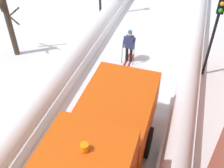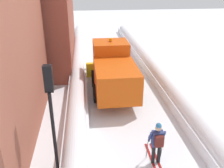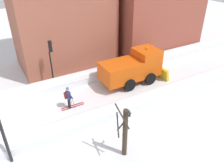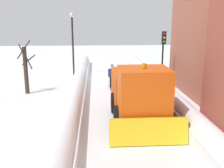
% 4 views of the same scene
% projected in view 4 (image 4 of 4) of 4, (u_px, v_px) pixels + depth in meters
% --- Properties ---
extents(ground_plane, '(80.00, 80.00, 0.00)m').
position_uv_depth(ground_plane, '(126.00, 118.00, 13.34)').
color(ground_plane, white).
extents(snowbank_left, '(1.10, 36.00, 1.11)m').
position_uv_depth(snowbank_left, '(179.00, 108.00, 13.39)').
color(snowbank_left, white).
rests_on(snowbank_left, ground).
extents(snowbank_right, '(1.10, 36.00, 1.04)m').
position_uv_depth(snowbank_right, '(72.00, 111.00, 13.06)').
color(snowbank_right, white).
rests_on(snowbank_right, ground).
extents(plow_truck, '(3.20, 5.98, 3.12)m').
position_uv_depth(plow_truck, '(138.00, 91.00, 12.87)').
color(plow_truck, '#DB510F').
rests_on(plow_truck, ground).
extents(skier, '(0.62, 1.80, 1.81)m').
position_uv_depth(skier, '(112.00, 75.00, 19.17)').
color(skier, black).
rests_on(skier, ground).
extents(traffic_light_pole, '(0.28, 0.42, 4.15)m').
position_uv_depth(traffic_light_pole, '(163.00, 48.00, 18.87)').
color(traffic_light_pole, black).
rests_on(traffic_light_pole, ground).
extents(street_lamp, '(0.40, 0.40, 5.57)m').
position_uv_depth(street_lamp, '(73.00, 37.00, 22.91)').
color(street_lamp, black).
rests_on(street_lamp, ground).
extents(bare_tree_near, '(1.29, 1.16, 3.63)m').
position_uv_depth(bare_tree_near, '(26.00, 69.00, 17.52)').
color(bare_tree_near, '#3A2E22').
rests_on(bare_tree_near, ground).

